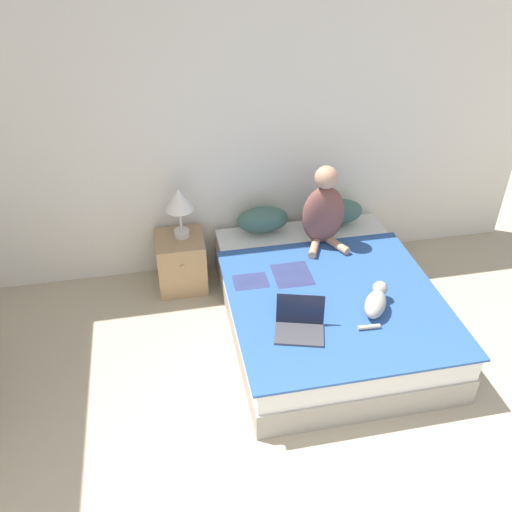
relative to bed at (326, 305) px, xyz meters
The scene contains 9 objects.
wall_back 1.69m from the bed, 122.03° to the left, with size 5.95×0.05×2.55m.
bed is the anchor object (origin of this frame).
pillow_near 1.03m from the bed, 111.98° to the left, with size 0.49×0.25×0.24m.
pillow_far 1.03m from the bed, 67.98° to the left, with size 0.49×0.25×0.24m.
person_sitting 0.83m from the bed, 78.54° to the left, with size 0.39×0.38×0.75m.
cat_tabby 0.56m from the bed, 57.27° to the right, with size 0.34×0.39×0.17m.
laptop_open 0.69m from the bed, 127.35° to the right, with size 0.42×0.37×0.24m.
nightstand 1.41m from the bed, 144.31° to the left, with size 0.44×0.47×0.51m.
table_lamp 1.55m from the bed, 142.46° to the left, with size 0.25×0.25×0.48m.
Camera 1 is at (-0.57, -0.67, 3.15)m, focal length 38.00 mm.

